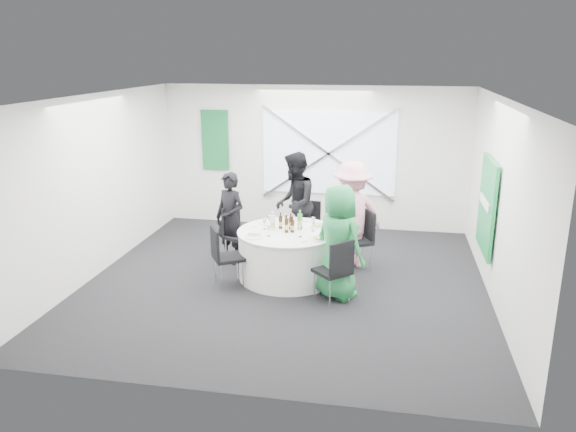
% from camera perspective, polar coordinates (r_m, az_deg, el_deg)
% --- Properties ---
extents(floor, '(6.00, 6.00, 0.00)m').
position_cam_1_polar(floor, '(8.69, -0.24, -6.71)').
color(floor, black).
rests_on(floor, ground).
extents(ceiling, '(6.00, 6.00, 0.00)m').
position_cam_1_polar(ceiling, '(8.02, -0.26, 12.04)').
color(ceiling, white).
rests_on(ceiling, wall_back).
extents(wall_back, '(6.00, 0.00, 6.00)m').
position_cam_1_polar(wall_back, '(11.14, 2.63, 5.95)').
color(wall_back, silver).
rests_on(wall_back, floor).
extents(wall_front, '(6.00, 0.00, 6.00)m').
position_cam_1_polar(wall_front, '(5.46, -6.13, -5.23)').
color(wall_front, silver).
rests_on(wall_front, floor).
extents(wall_left, '(0.00, 6.00, 6.00)m').
position_cam_1_polar(wall_left, '(9.26, -18.83, 2.98)').
color(wall_left, silver).
rests_on(wall_left, floor).
extents(wall_right, '(0.00, 6.00, 6.00)m').
position_cam_1_polar(wall_right, '(8.25, 20.70, 1.23)').
color(wall_right, silver).
rests_on(wall_right, floor).
extents(window_panel, '(2.60, 0.03, 1.60)m').
position_cam_1_polar(window_panel, '(11.05, 4.15, 6.37)').
color(window_panel, silver).
rests_on(window_panel, wall_back).
extents(window_brace_a, '(2.63, 0.05, 1.84)m').
position_cam_1_polar(window_brace_a, '(11.01, 4.13, 6.33)').
color(window_brace_a, silver).
rests_on(window_brace_a, window_panel).
extents(window_brace_b, '(2.63, 0.05, 1.84)m').
position_cam_1_polar(window_brace_b, '(11.01, 4.13, 6.33)').
color(window_brace_b, silver).
rests_on(window_brace_b, window_panel).
extents(green_banner, '(0.55, 0.04, 1.20)m').
position_cam_1_polar(green_banner, '(11.48, -7.41, 7.66)').
color(green_banner, '#125B2D').
rests_on(green_banner, wall_back).
extents(green_sign, '(0.05, 1.20, 1.40)m').
position_cam_1_polar(green_sign, '(8.86, 19.55, 0.99)').
color(green_sign, '#198C42').
rests_on(green_sign, wall_right).
extents(banquet_table, '(1.56, 1.56, 0.76)m').
position_cam_1_polar(banquet_table, '(8.73, -0.00, -3.91)').
color(banquet_table, silver).
rests_on(banquet_table, floor).
extents(chair_back, '(0.46, 0.47, 0.92)m').
position_cam_1_polar(chair_back, '(9.75, 2.01, -0.75)').
color(chair_back, black).
rests_on(chair_back, floor).
extents(chair_back_left, '(0.59, 0.58, 0.95)m').
position_cam_1_polar(chair_back_left, '(9.36, -5.27, -1.45)').
color(chair_back_left, black).
rests_on(chair_back_left, floor).
extents(chair_back_right, '(0.59, 0.59, 0.96)m').
position_cam_1_polar(chair_back_right, '(9.12, 7.48, -1.94)').
color(chair_back_right, black).
rests_on(chair_back_right, floor).
extents(chair_front_right, '(0.61, 0.61, 0.95)m').
position_cam_1_polar(chair_front_right, '(7.78, 4.92, -5.17)').
color(chair_front_right, black).
rests_on(chair_front_right, floor).
extents(chair_front_left, '(0.58, 0.58, 0.93)m').
position_cam_1_polar(chair_front_left, '(8.38, -6.63, -3.70)').
color(chair_front_left, black).
rests_on(chair_front_left, floor).
extents(person_man_back_left, '(0.66, 0.57, 1.53)m').
position_cam_1_polar(person_man_back_left, '(9.30, -5.90, -0.22)').
color(person_man_back_left, black).
rests_on(person_man_back_left, floor).
extents(person_man_back, '(0.55, 0.90, 1.78)m').
position_cam_1_polar(person_man_back, '(9.65, 0.67, 1.25)').
color(person_man_back, black).
rests_on(person_man_back, floor).
extents(person_woman_pink, '(1.23, 1.08, 1.75)m').
position_cam_1_polar(person_woman_pink, '(9.09, 6.49, 0.09)').
color(person_woman_pink, pink).
rests_on(person_woman_pink, floor).
extents(person_woman_green, '(0.96, 0.89, 1.65)m').
position_cam_1_polar(person_woman_green, '(7.93, 5.17, -2.66)').
color(person_woman_green, '#238143').
rests_on(person_woman_green, floor).
extents(plate_back, '(0.29, 0.29, 0.01)m').
position_cam_1_polar(plate_back, '(9.12, 0.03, -0.44)').
color(plate_back, white).
rests_on(plate_back, banquet_table).
extents(plate_back_left, '(0.25, 0.25, 0.01)m').
position_cam_1_polar(plate_back_left, '(8.99, -2.19, -0.72)').
color(plate_back_left, white).
rests_on(plate_back_left, banquet_table).
extents(plate_back_right, '(0.26, 0.26, 0.04)m').
position_cam_1_polar(plate_back_right, '(8.84, 3.09, -0.97)').
color(plate_back_right, white).
rests_on(plate_back_right, banquet_table).
extents(plate_front_right, '(0.27, 0.27, 0.04)m').
position_cam_1_polar(plate_front_right, '(8.23, 3.18, -2.29)').
color(plate_front_right, white).
rests_on(plate_front_right, banquet_table).
extents(plate_front_left, '(0.26, 0.26, 0.01)m').
position_cam_1_polar(plate_front_left, '(8.31, -3.56, -2.16)').
color(plate_front_left, white).
rests_on(plate_front_left, banquet_table).
extents(napkin, '(0.16, 0.11, 0.05)m').
position_cam_1_polar(napkin, '(8.39, -3.42, -1.76)').
color(napkin, silver).
rests_on(napkin, plate_front_left).
extents(beer_bottle_a, '(0.06, 0.06, 0.26)m').
position_cam_1_polar(beer_bottle_a, '(8.70, -0.76, -0.66)').
color(beer_bottle_a, '#39210A').
rests_on(beer_bottle_a, banquet_table).
extents(beer_bottle_b, '(0.06, 0.06, 0.25)m').
position_cam_1_polar(beer_bottle_b, '(8.67, 0.28, -0.75)').
color(beer_bottle_b, '#39210A').
rests_on(beer_bottle_b, banquet_table).
extents(beer_bottle_c, '(0.06, 0.06, 0.25)m').
position_cam_1_polar(beer_bottle_c, '(8.52, 0.45, -1.06)').
color(beer_bottle_c, '#39210A').
rests_on(beer_bottle_c, banquet_table).
extents(beer_bottle_d, '(0.06, 0.06, 0.28)m').
position_cam_1_polar(beer_bottle_d, '(8.50, -0.16, -0.99)').
color(beer_bottle_d, '#39210A').
rests_on(beer_bottle_d, banquet_table).
extents(green_water_bottle, '(0.08, 0.08, 0.30)m').
position_cam_1_polar(green_water_bottle, '(8.67, 1.21, -0.57)').
color(green_water_bottle, green).
rests_on(green_water_bottle, banquet_table).
extents(clear_water_bottle, '(0.08, 0.08, 0.30)m').
position_cam_1_polar(clear_water_bottle, '(8.62, -1.56, -0.71)').
color(clear_water_bottle, silver).
rests_on(clear_water_bottle, banquet_table).
extents(wine_glass_a, '(0.07, 0.07, 0.17)m').
position_cam_1_polar(wine_glass_a, '(8.30, 1.25, -1.32)').
color(wine_glass_a, white).
rests_on(wine_glass_a, banquet_table).
extents(wine_glass_b, '(0.07, 0.07, 0.17)m').
position_cam_1_polar(wine_glass_b, '(8.83, -1.94, -0.23)').
color(wine_glass_b, white).
rests_on(wine_glass_b, banquet_table).
extents(wine_glass_c, '(0.07, 0.07, 0.17)m').
position_cam_1_polar(wine_glass_c, '(8.89, -0.24, -0.11)').
color(wine_glass_c, white).
rests_on(wine_glass_c, banquet_table).
extents(wine_glass_d, '(0.07, 0.07, 0.17)m').
position_cam_1_polar(wine_glass_d, '(8.58, 2.57, -0.74)').
color(wine_glass_d, white).
rests_on(wine_glass_d, banquet_table).
extents(wine_glass_e, '(0.07, 0.07, 0.17)m').
position_cam_1_polar(wine_glass_e, '(8.67, -2.40, -0.56)').
color(wine_glass_e, white).
rests_on(wine_glass_e, banquet_table).
extents(wine_glass_f, '(0.07, 0.07, 0.17)m').
position_cam_1_polar(wine_glass_f, '(8.34, -1.97, -1.22)').
color(wine_glass_f, white).
rests_on(wine_glass_f, banquet_table).
extents(wine_glass_g, '(0.07, 0.07, 0.17)m').
position_cam_1_polar(wine_glass_g, '(8.73, 2.55, -0.43)').
color(wine_glass_g, white).
rests_on(wine_glass_g, banquet_table).
extents(fork_a, '(0.08, 0.14, 0.01)m').
position_cam_1_polar(fork_a, '(9.06, -2.06, -0.60)').
color(fork_a, silver).
rests_on(fork_a, banquet_table).
extents(knife_a, '(0.08, 0.14, 0.01)m').
position_cam_1_polar(knife_a, '(8.80, -3.56, -1.15)').
color(knife_a, silver).
rests_on(knife_a, banquet_table).
extents(fork_b, '(0.09, 0.14, 0.01)m').
position_cam_1_polar(fork_b, '(8.65, 3.81, -1.46)').
color(fork_b, silver).
rests_on(fork_b, banquet_table).
extents(knife_b, '(0.09, 0.14, 0.01)m').
position_cam_1_polar(knife_b, '(8.95, 2.93, -0.83)').
color(knife_b, silver).
rests_on(knife_b, banquet_table).
extents(fork_c, '(0.11, 0.13, 0.01)m').
position_cam_1_polar(fork_c, '(8.11, 1.60, -2.66)').
color(fork_c, silver).
rests_on(fork_c, banquet_table).
extents(knife_c, '(0.11, 0.13, 0.01)m').
position_cam_1_polar(knife_c, '(8.32, 3.34, -2.16)').
color(knife_c, silver).
rests_on(knife_c, banquet_table).
extents(fork_d, '(0.15, 0.02, 0.01)m').
position_cam_1_polar(fork_d, '(9.08, 1.82, -0.56)').
color(fork_d, silver).
rests_on(fork_d, banquet_table).
extents(knife_d, '(0.15, 0.03, 0.01)m').
position_cam_1_polar(knife_d, '(9.15, -0.66, -0.43)').
color(knife_d, silver).
rests_on(knife_d, banquet_table).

